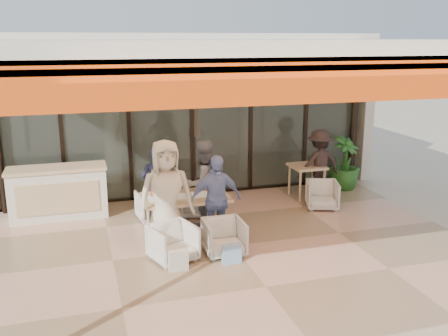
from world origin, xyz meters
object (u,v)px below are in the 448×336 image
Objects in this scene: diner_cream at (166,196)px; diner_periwinkle at (216,200)px; chair_near_right at (224,236)px; side_chair at (322,194)px; diner_navy at (157,189)px; potted_palm at (345,163)px; host_counter at (58,192)px; side_table at (307,170)px; chair_far_right at (197,202)px; chair_far_left at (154,205)px; diner_grey at (203,183)px; standing_woman at (319,164)px; dining_table at (185,199)px; chair_near_left at (173,241)px.

diner_cream is 1.20× the size of diner_periwinkle.
side_chair is (2.58, 1.59, -0.00)m from chair_near_right.
diner_navy reaches higher than potted_palm.
host_counter is 2.10m from diner_navy.
chair_near_right is at bearing -137.86° from side_table.
diner_navy is 2.11× the size of side_table.
side_table is (3.42, 1.84, -0.29)m from diner_cream.
diner_periwinkle is at bearing 106.25° from chair_far_right.
diner_grey reaches higher than chair_far_left.
side_chair is at bearing 66.39° from standing_woman.
host_counter is 3.17× the size of chair_far_right.
diner_navy is 0.96× the size of diner_grey.
diner_cream reaches higher than potted_palm.
diner_grey reaches higher than dining_table.
diner_grey is 2.98m from standing_woman.
chair_far_left is 0.42× the size of standing_woman.
potted_palm is (4.54, 2.68, 0.30)m from chair_near_left.
standing_woman reaches higher than side_table.
chair_far_left is at bearing 71.46° from chair_near_left.
diner_navy is at bearing -157.64° from side_chair.
diner_navy is (1.75, -1.13, 0.26)m from host_counter.
diner_navy reaches higher than diner_periwinkle.
diner_periwinkle reaches higher than chair_far_right.
diner_cream reaches higher than side_table.
host_counter is 2.48× the size of side_table.
chair_near_right is at bearing -44.30° from host_counter.
diner_cream is at bearing 71.46° from chair_near_left.
diner_grey is at bearing -162.74° from diner_navy.
diner_navy is at bearing 71.46° from chair_near_left.
diner_cream is (0.00, 0.50, 0.60)m from chair_near_left.
diner_cream reaches higher than diner_grey.
standing_woman is (2.85, 2.29, 0.44)m from chair_near_right.
diner_periwinkle is 1.02× the size of standing_woman.
diner_cream reaches higher than dining_table.
chair_far_right is at bearing 4.88° from standing_woman.
dining_table reaches higher than chair_far_left.
diner_grey reaches higher than diner_navy.
host_counter is 2.87× the size of side_chair.
diner_cream is (0.00, -0.90, 0.14)m from diner_navy.
chair_near_left reaches higher than chair_near_right.
chair_far_right is 0.90× the size of chair_near_right.
diner_periwinkle is 2.08× the size of side_table.
potted_palm is at bearing 36.18° from chair_near_right.
diner_grey is (0.84, 1.40, 0.48)m from chair_near_left.
potted_palm is (1.12, 0.34, -0.01)m from side_table.
side_table is at bearing 179.44° from chair_far_left.
standing_woman is at bearing -155.53° from potted_palm.
standing_woman is at bearing 27.78° from diner_periwinkle.
dining_table reaches higher than chair_far_right.
standing_woman is at bearing 39.08° from chair_near_right.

